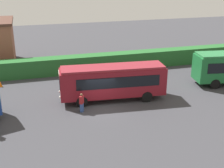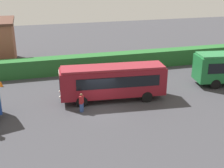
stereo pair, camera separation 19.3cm
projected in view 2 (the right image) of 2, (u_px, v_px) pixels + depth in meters
name	position (u px, v px, depth m)	size (l,w,h in m)	color
ground_plane	(101.00, 107.00, 26.67)	(87.76, 87.76, 0.00)	#38383D
bus_maroon	(113.00, 81.00, 27.56)	(9.68, 3.11, 3.21)	maroon
person_center	(81.00, 102.00, 25.55)	(0.45, 0.51, 1.66)	#334C8C
hedge_row	(81.00, 64.00, 35.43)	(55.88, 1.71, 1.92)	#235E29
traffic_cone	(1.00, 84.00, 31.25)	(0.36, 0.36, 0.60)	orange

